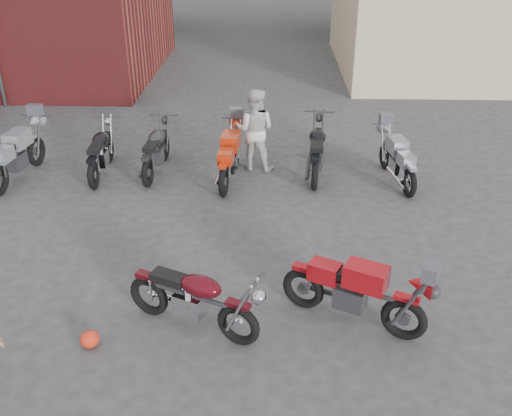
# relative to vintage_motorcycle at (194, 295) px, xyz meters

# --- Properties ---
(ground) EXTENTS (90.00, 90.00, 0.00)m
(ground) POSITION_rel_vintage_motorcycle_xyz_m (-0.11, -0.19, -0.57)
(ground) COLOR #353538
(stucco_building) EXTENTS (10.00, 8.00, 3.50)m
(stucco_building) POSITION_rel_vintage_motorcycle_xyz_m (8.39, 14.81, 1.18)
(stucco_building) COLOR tan
(stucco_building) RESTS_ON ground
(vintage_motorcycle) EXTENTS (2.06, 1.40, 1.14)m
(vintage_motorcycle) POSITION_rel_vintage_motorcycle_xyz_m (0.00, 0.00, 0.00)
(vintage_motorcycle) COLOR #450810
(vintage_motorcycle) RESTS_ON ground
(sportbike) EXTENTS (2.10, 1.49, 1.17)m
(sportbike) POSITION_rel_vintage_motorcycle_xyz_m (2.19, 0.20, 0.01)
(sportbike) COLOR #9E0D14
(sportbike) RESTS_ON ground
(helmet) EXTENTS (0.28, 0.28, 0.24)m
(helmet) POSITION_rel_vintage_motorcycle_xyz_m (-1.35, -0.40, -0.45)
(helmet) COLOR red
(helmet) RESTS_ON ground
(person_light) EXTENTS (0.99, 0.84, 1.81)m
(person_light) POSITION_rel_vintage_motorcycle_xyz_m (0.63, 5.51, 0.33)
(person_light) COLOR beige
(person_light) RESTS_ON ground
(row_bike_1) EXTENTS (0.97, 2.20, 1.23)m
(row_bike_1) POSITION_rel_vintage_motorcycle_xyz_m (-4.36, 4.80, 0.05)
(row_bike_1) COLOR gray
(row_bike_1) RESTS_ON ground
(row_bike_2) EXTENTS (0.73, 1.98, 1.13)m
(row_bike_2) POSITION_rel_vintage_motorcycle_xyz_m (-2.67, 5.11, -0.00)
(row_bike_2) COLOR black
(row_bike_2) RESTS_ON ground
(row_bike_3) EXTENTS (0.78, 2.00, 1.14)m
(row_bike_3) POSITION_rel_vintage_motorcycle_xyz_m (-1.50, 5.26, -0.00)
(row_bike_3) COLOR #252528
(row_bike_3) RESTS_ON ground
(row_bike_4) EXTENTS (0.86, 2.10, 1.19)m
(row_bike_4) POSITION_rel_vintage_motorcycle_xyz_m (0.13, 4.89, 0.02)
(row_bike_4) COLOR red
(row_bike_4) RESTS_ON ground
(row_bike_5) EXTENTS (0.90, 2.18, 1.23)m
(row_bike_5) POSITION_rel_vintage_motorcycle_xyz_m (1.98, 5.27, 0.05)
(row_bike_5) COLOR black
(row_bike_5) RESTS_ON ground
(row_bike_6) EXTENTS (0.95, 2.00, 1.11)m
(row_bike_6) POSITION_rel_vintage_motorcycle_xyz_m (3.63, 4.92, -0.01)
(row_bike_6) COLOR gray
(row_bike_6) RESTS_ON ground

